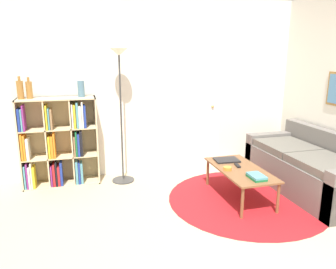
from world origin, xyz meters
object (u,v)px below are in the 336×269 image
(couch, at_px, (311,169))
(vase_on_shelf, at_px, (81,89))
(bookshelf, at_px, (58,144))
(bottle_left, at_px, (20,90))
(laptop, at_px, (227,160))
(bowl, at_px, (227,168))
(coffee_table, at_px, (240,171))
(bottle_middle, at_px, (29,90))
(floor_lamp, at_px, (120,85))

(couch, xyz_separation_m, vase_on_shelf, (-2.91, 1.11, 1.04))
(bookshelf, height_order, bottle_left, bottle_left)
(couch, xyz_separation_m, laptop, (-1.09, 0.34, 0.11))
(laptop, distance_m, vase_on_shelf, 2.18)
(bowl, relative_size, vase_on_shelf, 0.47)
(bookshelf, bearing_deg, bottle_left, -178.40)
(vase_on_shelf, bearing_deg, laptop, -22.86)
(coffee_table, bearing_deg, bookshelf, 153.44)
(bowl, xyz_separation_m, bottle_middle, (-2.33, 1.12, 0.92))
(bookshelf, distance_m, coffee_table, 2.48)
(vase_on_shelf, bearing_deg, bookshelf, 179.53)
(coffee_table, xyz_separation_m, vase_on_shelf, (-1.85, 1.10, 0.97))
(floor_lamp, relative_size, couch, 1.01)
(bowl, relative_size, bottle_left, 0.35)
(couch, distance_m, vase_on_shelf, 3.28)
(coffee_table, height_order, vase_on_shelf, vase_on_shelf)
(bowl, height_order, bottle_middle, bottle_middle)
(couch, relative_size, bottle_left, 6.30)
(floor_lamp, relative_size, coffee_table, 1.72)
(floor_lamp, bearing_deg, bookshelf, 171.50)
(bookshelf, xyz_separation_m, laptop, (2.18, -0.77, -0.18))
(bookshelf, xyz_separation_m, vase_on_shelf, (0.36, -0.00, 0.75))
(couch, bearing_deg, bookshelf, 161.18)
(floor_lamp, distance_m, bowl, 1.80)
(laptop, bearing_deg, couch, -17.44)
(laptop, distance_m, bowl, 0.37)
(bowl, bearing_deg, couch, -0.24)
(floor_lamp, bearing_deg, couch, -22.29)
(laptop, xyz_separation_m, bottle_left, (-2.58, 0.76, 0.94))
(couch, distance_m, bottle_left, 3.97)
(bookshelf, relative_size, couch, 0.66)
(bowl, bearing_deg, coffee_table, 0.95)
(bookshelf, height_order, laptop, bookshelf)
(couch, bearing_deg, floor_lamp, 157.71)
(laptop, height_order, bottle_middle, bottle_middle)
(floor_lamp, xyz_separation_m, couch, (2.40, -0.98, -1.09))
(bookshelf, height_order, bottle_middle, bottle_middle)
(coffee_table, distance_m, bottle_middle, 2.92)
(coffee_table, height_order, bottle_left, bottle_left)
(coffee_table, xyz_separation_m, bottle_left, (-2.61, 1.09, 0.98))
(bookshelf, bearing_deg, bottle_middle, 176.92)
(bowl, bearing_deg, bottle_left, 155.76)
(coffee_table, height_order, bottle_middle, bottle_middle)
(couch, bearing_deg, bottle_middle, 162.43)
(coffee_table, bearing_deg, laptop, 95.20)
(floor_lamp, xyz_separation_m, laptop, (1.31, -0.64, -0.98))
(bookshelf, relative_size, bowl, 11.78)
(bookshelf, relative_size, bottle_middle, 4.39)
(bookshelf, bearing_deg, couch, -18.82)
(couch, xyz_separation_m, bowl, (-1.23, 0.01, 0.12))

